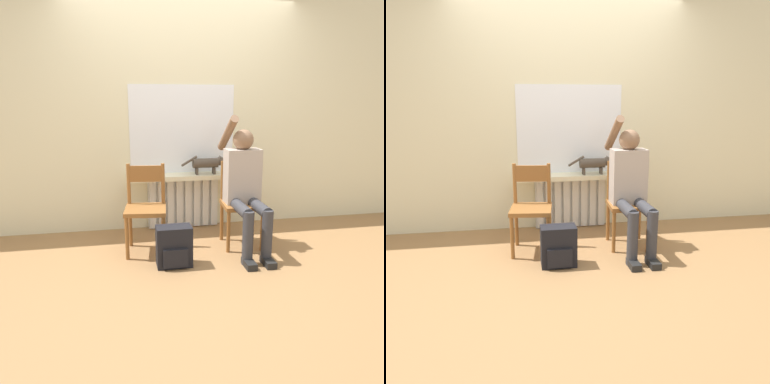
% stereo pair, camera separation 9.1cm
% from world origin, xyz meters
% --- Properties ---
extents(ground_plane, '(12.00, 12.00, 0.00)m').
position_xyz_m(ground_plane, '(0.00, 0.00, 0.00)').
color(ground_plane, olive).
extents(wall_with_window, '(7.00, 0.06, 2.70)m').
position_xyz_m(wall_with_window, '(0.00, 1.23, 1.35)').
color(wall_with_window, beige).
rests_on(wall_with_window, ground_plane).
extents(radiator, '(0.82, 0.08, 0.59)m').
position_xyz_m(radiator, '(-0.00, 1.15, 0.30)').
color(radiator, silver).
rests_on(radiator, ground_plane).
extents(windowsill, '(1.22, 0.26, 0.05)m').
position_xyz_m(windowsill, '(0.00, 1.07, 0.62)').
color(windowsill, beige).
rests_on(windowsill, radiator).
extents(window_glass, '(1.18, 0.01, 0.97)m').
position_xyz_m(window_glass, '(0.00, 1.20, 1.13)').
color(window_glass, white).
rests_on(window_glass, windowsill).
extents(chair_left, '(0.43, 0.43, 0.85)m').
position_xyz_m(chair_left, '(-0.48, 0.51, 0.45)').
color(chair_left, brown).
rests_on(chair_left, ground_plane).
extents(chair_right, '(0.41, 0.41, 0.85)m').
position_xyz_m(chair_right, '(0.48, 0.51, 0.45)').
color(chair_right, brown).
rests_on(chair_right, ground_plane).
extents(person, '(0.36, 1.02, 1.31)m').
position_xyz_m(person, '(0.48, 0.38, 0.65)').
color(person, '#333338').
rests_on(person, ground_plane).
extents(cat, '(0.49, 0.11, 0.21)m').
position_xyz_m(cat, '(0.26, 1.03, 0.77)').
color(cat, '#4C4238').
rests_on(cat, windowsill).
extents(backpack, '(0.31, 0.21, 0.37)m').
position_xyz_m(backpack, '(-0.26, 0.11, 0.18)').
color(backpack, black).
rests_on(backpack, ground_plane).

